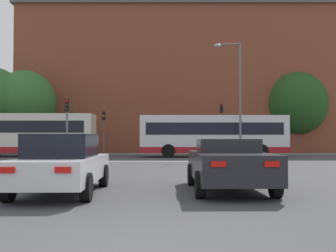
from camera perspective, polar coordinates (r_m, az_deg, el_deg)
The scene contains 16 objects.
ground_plane at distance 5.41m, azimuth -6.82°, elevation -16.50°, with size 400.00×400.00×0.00m, color #3D3D3F.
stop_line_strip at distance 25.96m, azimuth -1.55°, elevation -4.80°, with size 8.36×0.30×0.01m, color silver.
far_pavement at distance 38.74m, azimuth -1.11°, elevation -3.79°, with size 69.29×2.50×0.01m, color gray.
brick_civic_building at distance 49.34m, azimuth 2.02°, elevation 6.67°, with size 35.93×14.35×23.18m.
car_saloon_left at distance 11.04m, azimuth -14.33°, elevation -4.93°, with size 2.01×4.87×1.50m.
car_roadster_right at distance 11.31m, azimuth 7.93°, elevation -5.13°, with size 2.02×4.58×1.37m.
bus_crossing_lead at distance 32.24m, azimuth 5.88°, elevation -1.21°, with size 11.03×2.73×3.14m.
bus_crossing_trailing at distance 34.55m, azimuth -20.53°, elevation -1.00°, with size 12.51×2.65×3.29m.
traffic_light_far_left at distance 38.78m, azimuth -8.94°, elevation 0.10°, with size 0.26×0.31×3.88m.
traffic_light_far_right at distance 38.46m, azimuth 7.05°, elevation 0.73°, with size 0.26×0.31×4.56m.
traffic_light_near_left at distance 27.55m, azimuth -13.75°, elevation 0.95°, with size 0.26×0.31×3.93m.
street_lamp_junction at distance 30.27m, azimuth 8.99°, elevation 5.02°, with size 1.91×0.36×8.27m.
pedestrian_waiting at distance 40.17m, azimuth -11.34°, elevation -2.38°, with size 0.45×0.34×1.59m.
pedestrian_walking_east at distance 39.35m, azimuth -15.72°, elevation -2.20°, with size 0.39×0.46×1.75m.
tree_by_building at distance 41.36m, azimuth -19.05°, elevation 3.00°, with size 5.75×5.75×7.77m.
tree_kerbside at distance 44.57m, azimuth 16.81°, elevation 2.95°, with size 6.09×6.09×8.18m.
Camera 1 is at (0.59, -5.20, 1.38)m, focal length 45.00 mm.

